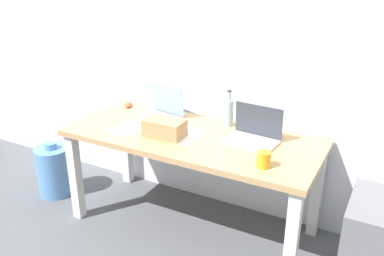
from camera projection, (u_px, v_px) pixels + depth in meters
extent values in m
plane|color=#515459|center=(192.00, 224.00, 3.08)|extent=(8.00, 8.00, 0.00)
cube|color=white|center=(221.00, 39.00, 2.94)|extent=(5.20, 0.08, 2.60)
cube|color=tan|center=(192.00, 138.00, 2.81)|extent=(1.74, 0.74, 0.04)
cube|color=silver|center=(76.00, 177.00, 3.05)|extent=(0.07, 0.07, 0.68)
cube|color=silver|center=(292.00, 242.00, 2.34)|extent=(0.07, 0.07, 0.68)
cube|color=silver|center=(126.00, 145.00, 3.56)|extent=(0.07, 0.07, 0.68)
cube|color=silver|center=(317.00, 192.00, 2.85)|extent=(0.07, 0.07, 0.68)
cube|color=gray|center=(158.00, 118.00, 3.08)|extent=(0.34, 0.25, 0.02)
cube|color=#8CB7EA|center=(166.00, 99.00, 3.11)|extent=(0.32, 0.09, 0.22)
cube|color=silver|center=(250.00, 142.00, 2.67)|extent=(0.35, 0.24, 0.02)
cube|color=#333842|center=(259.00, 120.00, 2.71)|extent=(0.33, 0.04, 0.21)
cylinder|color=#99B7C1|center=(229.00, 113.00, 2.93)|extent=(0.07, 0.07, 0.19)
cylinder|color=#99B7C1|center=(229.00, 96.00, 2.88)|extent=(0.03, 0.03, 0.07)
cylinder|color=black|center=(230.00, 91.00, 2.86)|extent=(0.03, 0.03, 0.01)
ellipsoid|color=#D84C38|center=(128.00, 105.00, 3.33)|extent=(0.10, 0.12, 0.03)
cube|color=tan|center=(164.00, 128.00, 2.76)|extent=(0.28, 0.17, 0.12)
cylinder|color=gold|center=(264.00, 159.00, 2.35)|extent=(0.08, 0.08, 0.09)
cube|color=white|center=(132.00, 128.00, 2.92)|extent=(0.29, 0.35, 0.00)
cube|color=white|center=(185.00, 135.00, 2.80)|extent=(0.21, 0.30, 0.00)
cylinder|color=#598CC6|center=(54.00, 171.00, 3.42)|extent=(0.28, 0.28, 0.41)
cylinder|color=#598CC6|center=(50.00, 146.00, 3.33)|extent=(0.10, 0.10, 0.05)
cube|color=slate|center=(380.00, 247.00, 2.40)|extent=(0.40, 0.48, 0.57)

